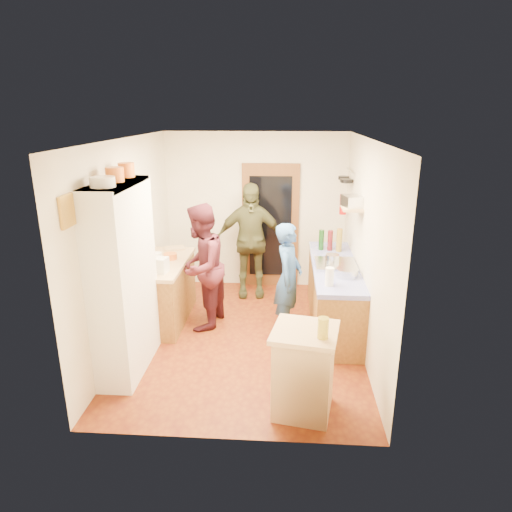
# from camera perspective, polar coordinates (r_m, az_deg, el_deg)

# --- Properties ---
(floor) EXTENTS (3.00, 4.00, 0.02)m
(floor) POSITION_cam_1_polar(r_m,az_deg,el_deg) (6.26, -1.31, -10.19)
(floor) COLOR brown
(floor) RESTS_ON ground
(ceiling) EXTENTS (3.00, 4.00, 0.02)m
(ceiling) POSITION_cam_1_polar(r_m,az_deg,el_deg) (5.53, -1.51, 14.52)
(ceiling) COLOR silver
(ceiling) RESTS_ON ground
(wall_back) EXTENTS (3.00, 0.02, 2.60)m
(wall_back) POSITION_cam_1_polar(r_m,az_deg,el_deg) (7.70, -0.03, 5.63)
(wall_back) COLOR silver
(wall_back) RESTS_ON ground
(wall_front) EXTENTS (3.00, 0.02, 2.60)m
(wall_front) POSITION_cam_1_polar(r_m,az_deg,el_deg) (3.88, -4.13, -7.05)
(wall_front) COLOR silver
(wall_front) RESTS_ON ground
(wall_left) EXTENTS (0.02, 4.00, 2.60)m
(wall_left) POSITION_cam_1_polar(r_m,az_deg,el_deg) (6.08, -15.72, 1.61)
(wall_left) COLOR silver
(wall_left) RESTS_ON ground
(wall_right) EXTENTS (0.02, 4.00, 2.60)m
(wall_right) POSITION_cam_1_polar(r_m,az_deg,el_deg) (5.82, 13.57, 1.06)
(wall_right) COLOR silver
(wall_right) RESTS_ON ground
(door_frame) EXTENTS (0.95, 0.06, 2.10)m
(door_frame) POSITION_cam_1_polar(r_m,az_deg,el_deg) (7.70, 1.81, 3.72)
(door_frame) COLOR brown
(door_frame) RESTS_ON ground
(door_glass) EXTENTS (0.70, 0.02, 1.70)m
(door_glass) POSITION_cam_1_polar(r_m,az_deg,el_deg) (7.67, 1.80, 3.66)
(door_glass) COLOR black
(door_glass) RESTS_ON door_frame
(hutch_body) EXTENTS (0.40, 1.20, 2.20)m
(hutch_body) POSITION_cam_1_polar(r_m,az_deg,el_deg) (5.36, -16.19, -2.88)
(hutch_body) COLOR white
(hutch_body) RESTS_ON ground
(hutch_top_shelf) EXTENTS (0.40, 1.14, 0.04)m
(hutch_top_shelf) POSITION_cam_1_polar(r_m,az_deg,el_deg) (5.09, -17.24, 8.57)
(hutch_top_shelf) COLOR white
(hutch_top_shelf) RESTS_ON hutch_body
(plate_stack) EXTENTS (0.25, 0.25, 0.10)m
(plate_stack) POSITION_cam_1_polar(r_m,az_deg,el_deg) (4.79, -18.64, 8.77)
(plate_stack) COLOR white
(plate_stack) RESTS_ON hutch_top_shelf
(orange_pot_a) EXTENTS (0.19, 0.19, 0.15)m
(orange_pot_a) POSITION_cam_1_polar(r_m,az_deg,el_deg) (5.10, -17.24, 9.69)
(orange_pot_a) COLOR orange
(orange_pot_a) RESTS_ON hutch_top_shelf
(orange_pot_b) EXTENTS (0.18, 0.18, 0.16)m
(orange_pot_b) POSITION_cam_1_polar(r_m,az_deg,el_deg) (5.44, -15.90, 10.31)
(orange_pot_b) COLOR orange
(orange_pot_b) RESTS_ON hutch_top_shelf
(left_counter_base) EXTENTS (0.60, 1.40, 0.85)m
(left_counter_base) POSITION_cam_1_polar(r_m,az_deg,el_deg) (6.68, -11.33, -4.55)
(left_counter_base) COLOR olive
(left_counter_base) RESTS_ON ground
(left_counter_top) EXTENTS (0.64, 1.44, 0.05)m
(left_counter_top) POSITION_cam_1_polar(r_m,az_deg,el_deg) (6.52, -11.56, -0.90)
(left_counter_top) COLOR tan
(left_counter_top) RESTS_ON left_counter_base
(toaster) EXTENTS (0.29, 0.22, 0.20)m
(toaster) POSITION_cam_1_polar(r_m,az_deg,el_deg) (6.08, -12.23, -1.10)
(toaster) COLOR white
(toaster) RESTS_ON left_counter_top
(kettle) EXTENTS (0.16, 0.16, 0.16)m
(kettle) POSITION_cam_1_polar(r_m,az_deg,el_deg) (6.40, -12.30, -0.30)
(kettle) COLOR white
(kettle) RESTS_ON left_counter_top
(orange_bowl) EXTENTS (0.20, 0.20, 0.08)m
(orange_bowl) POSITION_cam_1_polar(r_m,az_deg,el_deg) (6.59, -10.66, -0.03)
(orange_bowl) COLOR orange
(orange_bowl) RESTS_ON left_counter_top
(chopping_board) EXTENTS (0.35, 0.30, 0.02)m
(chopping_board) POSITION_cam_1_polar(r_m,az_deg,el_deg) (7.07, -10.15, 0.98)
(chopping_board) COLOR tan
(chopping_board) RESTS_ON left_counter_top
(right_counter_base) EXTENTS (0.60, 2.20, 0.84)m
(right_counter_base) POSITION_cam_1_polar(r_m,az_deg,el_deg) (6.54, 9.64, -5.00)
(right_counter_base) COLOR olive
(right_counter_base) RESTS_ON ground
(right_counter_top) EXTENTS (0.62, 2.22, 0.06)m
(right_counter_top) POSITION_cam_1_polar(r_m,az_deg,el_deg) (6.38, 9.85, -1.27)
(right_counter_top) COLOR #1920C0
(right_counter_top) RESTS_ON right_counter_base
(hob) EXTENTS (0.55, 0.58, 0.04)m
(hob) POSITION_cam_1_polar(r_m,az_deg,el_deg) (6.31, 9.92, -1.02)
(hob) COLOR silver
(hob) RESTS_ON right_counter_top
(pot_on_hob) EXTENTS (0.18, 0.18, 0.12)m
(pot_on_hob) POSITION_cam_1_polar(r_m,az_deg,el_deg) (6.27, 9.51, -0.34)
(pot_on_hob) COLOR silver
(pot_on_hob) RESTS_ON hob
(bottle_a) EXTENTS (0.09, 0.09, 0.31)m
(bottle_a) POSITION_cam_1_polar(r_m,az_deg,el_deg) (6.95, 8.17, 2.01)
(bottle_a) COLOR #143F14
(bottle_a) RESTS_ON right_counter_top
(bottle_b) EXTENTS (0.08, 0.08, 0.31)m
(bottle_b) POSITION_cam_1_polar(r_m,az_deg,el_deg) (6.94, 9.25, 1.94)
(bottle_b) COLOR #591419
(bottle_b) RESTS_ON right_counter_top
(bottle_c) EXTENTS (0.11, 0.11, 0.35)m
(bottle_c) POSITION_cam_1_polar(r_m,az_deg,el_deg) (6.90, 10.36, 1.95)
(bottle_c) COLOR olive
(bottle_c) RESTS_ON right_counter_top
(paper_towel) EXTENTS (0.11, 0.11, 0.23)m
(paper_towel) POSITION_cam_1_polar(r_m,az_deg,el_deg) (5.56, 9.18, -2.57)
(paper_towel) COLOR white
(paper_towel) RESTS_ON right_counter_top
(mixing_bowl) EXTENTS (0.29, 0.29, 0.11)m
(mixing_bowl) POSITION_cam_1_polar(r_m,az_deg,el_deg) (5.92, 11.29, -2.04)
(mixing_bowl) COLOR silver
(mixing_bowl) RESTS_ON right_counter_top
(island_base) EXTENTS (0.64, 0.64, 0.86)m
(island_base) POSITION_cam_1_polar(r_m,az_deg,el_deg) (4.71, 5.98, -14.38)
(island_base) COLOR tan
(island_base) RESTS_ON ground
(island_top) EXTENTS (0.72, 0.72, 0.05)m
(island_top) POSITION_cam_1_polar(r_m,az_deg,el_deg) (4.48, 6.17, -9.45)
(island_top) COLOR tan
(island_top) RESTS_ON island_base
(cutting_board) EXTENTS (0.40, 0.34, 0.02)m
(cutting_board) POSITION_cam_1_polar(r_m,az_deg,el_deg) (4.53, 5.63, -8.99)
(cutting_board) COLOR white
(cutting_board) RESTS_ON island_top
(oil_jar) EXTENTS (0.12, 0.12, 0.20)m
(oil_jar) POSITION_cam_1_polar(r_m,az_deg,el_deg) (4.30, 8.38, -8.89)
(oil_jar) COLOR #AD9E2D
(oil_jar) RESTS_ON island_top
(pan_rail) EXTENTS (0.02, 0.65, 0.02)m
(pan_rail) POSITION_cam_1_polar(r_m,az_deg,el_deg) (7.14, 11.66, 10.41)
(pan_rail) COLOR silver
(pan_rail) RESTS_ON wall_right
(pan_hang_a) EXTENTS (0.18, 0.18, 0.05)m
(pan_hang_a) POSITION_cam_1_polar(r_m,az_deg,el_deg) (6.98, 11.29, 9.19)
(pan_hang_a) COLOR black
(pan_hang_a) RESTS_ON pan_rail
(pan_hang_b) EXTENTS (0.16, 0.16, 0.05)m
(pan_hang_b) POSITION_cam_1_polar(r_m,az_deg,el_deg) (7.18, 11.08, 9.27)
(pan_hang_b) COLOR black
(pan_hang_b) RESTS_ON pan_rail
(pan_hang_c) EXTENTS (0.17, 0.17, 0.05)m
(pan_hang_c) POSITION_cam_1_polar(r_m,az_deg,el_deg) (7.37, 10.91, 9.58)
(pan_hang_c) COLOR black
(pan_hang_c) RESTS_ON pan_rail
(wall_shelf) EXTENTS (0.26, 0.42, 0.03)m
(wall_shelf) POSITION_cam_1_polar(r_m,az_deg,el_deg) (6.13, 11.89, 5.89)
(wall_shelf) COLOR tan
(wall_shelf) RESTS_ON wall_right
(radio) EXTENTS (0.28, 0.34, 0.15)m
(radio) POSITION_cam_1_polar(r_m,az_deg,el_deg) (6.12, 11.94, 6.72)
(radio) COLOR silver
(radio) RESTS_ON wall_shelf
(ext_bracket) EXTENTS (0.06, 0.10, 0.04)m
(ext_bracket) POSITION_cam_1_polar(r_m,az_deg,el_deg) (7.41, 11.28, 5.99)
(ext_bracket) COLOR black
(ext_bracket) RESTS_ON wall_right
(fire_extinguisher) EXTENTS (0.11, 0.11, 0.32)m
(fire_extinguisher) POSITION_cam_1_polar(r_m,az_deg,el_deg) (7.39, 10.84, 6.38)
(fire_extinguisher) COLOR red
(fire_extinguisher) RESTS_ON wall_right
(picture_frame) EXTENTS (0.03, 0.25, 0.30)m
(picture_frame) POSITION_cam_1_polar(r_m,az_deg,el_deg) (4.51, -22.56, 5.20)
(picture_frame) COLOR gold
(picture_frame) RESTS_ON wall_left
(person_hob) EXTENTS (0.48, 0.62, 1.52)m
(person_hob) POSITION_cam_1_polar(r_m,az_deg,el_deg) (6.14, 4.28, -2.88)
(person_hob) COLOR #2C5191
(person_hob) RESTS_ON ground
(person_left) EXTENTS (0.81, 0.96, 1.75)m
(person_left) POSITION_cam_1_polar(r_m,az_deg,el_deg) (6.30, -6.46, -1.29)
(person_left) COLOR #451821
(person_left) RESTS_ON ground
(person_back) EXTENTS (1.13, 0.56, 1.86)m
(person_back) POSITION_cam_1_polar(r_m,az_deg,el_deg) (7.30, -0.67, 1.94)
(person_back) COLOR #424325
(person_back) RESTS_ON ground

